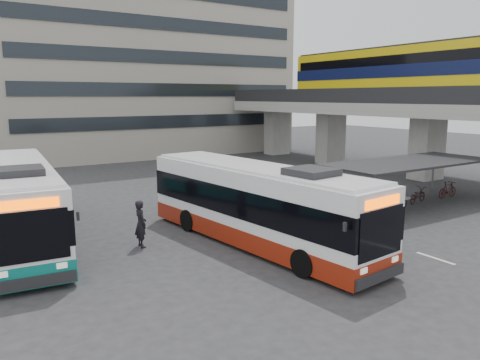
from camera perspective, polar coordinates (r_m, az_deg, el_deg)
ground at (r=19.22m, az=10.94°, el=-8.19°), size 120.00×120.00×0.00m
viaduct at (r=38.63m, az=17.85°, el=10.05°), size 8.00×32.00×9.68m
bike_shelter at (r=26.96m, az=19.74°, el=0.27°), size 10.00×4.00×2.54m
office_block at (r=52.96m, az=-12.30°, el=17.01°), size 30.00×15.00×25.00m
road_markings at (r=19.23m, az=22.72°, el=-8.80°), size 0.15×7.60×0.01m
bus_main at (r=19.07m, az=2.03°, el=-3.09°), size 3.85×12.03×3.50m
bus_teal at (r=21.31m, az=-25.27°, el=-2.60°), size 3.62×12.16×3.54m
pedestrian at (r=19.21m, az=-12.01°, el=-5.24°), size 0.47×0.71×1.92m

